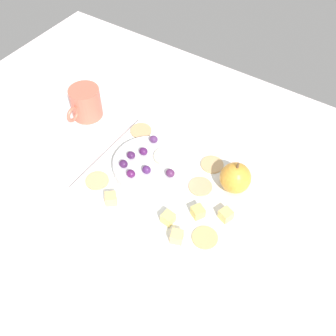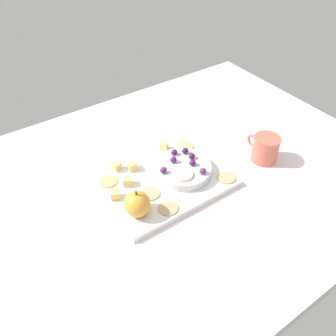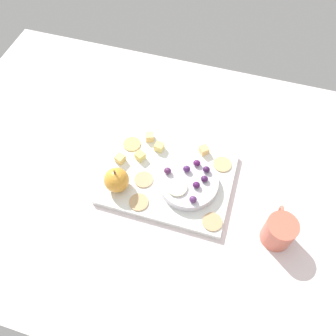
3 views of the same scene
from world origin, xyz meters
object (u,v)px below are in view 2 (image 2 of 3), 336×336
(cheese_cube_3, at_px, (164,146))
(apple_slice_0, at_px, (183,174))
(cheese_cube_1, at_px, (127,181))
(cracker_3, at_px, (226,178))
(cracker_0, at_px, (150,193))
(grape_6, at_px, (185,151))
(cheese_cube_0, at_px, (132,166))
(serving_dish, at_px, (183,169))
(grape_3, at_px, (174,152))
(cheese_cube_4, at_px, (115,195))
(grape_5, at_px, (203,171))
(platter, at_px, (164,181))
(grape_1, at_px, (192,156))
(cracker_2, at_px, (185,146))
(grape_4, at_px, (163,170))
(cheese_cube_2, at_px, (116,166))
(apple_whole, at_px, (137,204))
(cracker_4, at_px, (108,181))
(cracker_1, at_px, (168,208))
(grape_2, at_px, (193,163))
(cup, at_px, (265,149))
(grape_0, at_px, (173,160))

(cheese_cube_3, relative_size, apple_slice_0, 0.44)
(cheese_cube_1, xyz_separation_m, cracker_3, (0.24, -0.13, -0.01))
(cracker_0, relative_size, grape_6, 2.65)
(cheese_cube_0, distance_m, grape_6, 0.16)
(serving_dish, distance_m, grape_3, 0.06)
(cheese_cube_4, bearing_deg, cheese_cube_0, 38.60)
(grape_5, bearing_deg, cheese_cube_1, 150.42)
(platter, distance_m, cheese_cube_0, 0.10)
(cheese_cube_0, distance_m, cracker_0, 0.11)
(platter, height_order, cheese_cube_4, cheese_cube_4)
(grape_3, bearing_deg, serving_dish, -98.17)
(cheese_cube_4, relative_size, grape_1, 1.19)
(apple_slice_0, bearing_deg, grape_3, 69.95)
(cracker_2, bearing_deg, grape_1, -114.17)
(platter, bearing_deg, cheese_cube_1, 158.68)
(cracker_3, height_order, grape_4, grape_4)
(cheese_cube_2, bearing_deg, apple_slice_0, -49.86)
(apple_whole, xyz_separation_m, cheese_cube_4, (-0.02, 0.07, -0.02))
(grape_6, bearing_deg, cracker_4, 169.40)
(cracker_3, relative_size, grape_1, 2.65)
(cracker_0, height_order, cracker_3, same)
(serving_dish, distance_m, apple_slice_0, 0.04)
(cracker_4, bearing_deg, apple_whole, -85.46)
(grape_4, bearing_deg, cracker_1, -117.87)
(serving_dish, bearing_deg, apple_whole, -162.43)
(serving_dish, distance_m, cracker_1, 0.14)
(cheese_cube_0, height_order, grape_4, grape_4)
(grape_1, bearing_deg, cracker_2, 65.83)
(platter, relative_size, cracker_2, 6.74)
(cheese_cube_4, relative_size, apple_slice_0, 0.44)
(grape_2, height_order, cup, cup)
(apple_whole, xyz_separation_m, cheese_cube_3, (0.19, 0.17, -0.02))
(cracker_0, relative_size, grape_2, 2.65)
(cracker_3, xyz_separation_m, grape_6, (-0.05, 0.13, 0.03))
(cheese_cube_0, relative_size, grape_2, 1.19)
(grape_2, relative_size, cup, 0.18)
(cracker_0, bearing_deg, cracker_1, -81.76)
(grape_6, bearing_deg, grape_2, -104.72)
(grape_0, bearing_deg, cheese_cube_3, 72.54)
(cracker_1, distance_m, grape_2, 0.16)
(cheese_cube_1, xyz_separation_m, apple_slice_0, (0.13, -0.08, 0.02))
(platter, distance_m, grape_2, 0.09)
(apple_whole, xyz_separation_m, cup, (0.42, -0.02, -0.01))
(cracker_2, distance_m, cracker_3, 0.18)
(grape_5, relative_size, grape_6, 1.00)
(apple_whole, distance_m, grape_3, 0.22)
(cheese_cube_3, xyz_separation_m, grape_0, (-0.03, -0.09, 0.02))
(cracker_2, xyz_separation_m, grape_5, (-0.05, -0.14, 0.03))
(cracker_4, xyz_separation_m, grape_4, (0.13, -0.08, 0.03))
(cracker_1, distance_m, cracker_3, 0.19)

